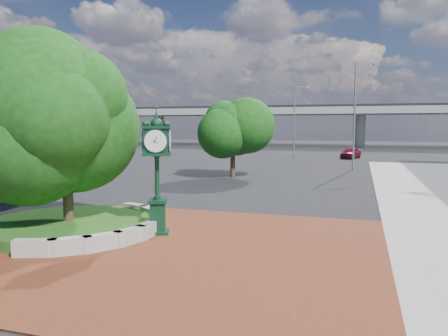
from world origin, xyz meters
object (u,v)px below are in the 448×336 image
at_px(parked_car, 351,153).
at_px(street_lamp_far, 296,116).
at_px(post_clock, 157,166).
at_px(street_lamp_near, 357,108).

height_order(parked_car, street_lamp_far, street_lamp_far).
bearing_deg(post_clock, street_lamp_near, 76.05).
height_order(parked_car, street_lamp_near, street_lamp_near).
xyz_separation_m(parked_car, street_lamp_far, (-6.37, -0.65, 4.30)).
bearing_deg(post_clock, street_lamp_far, 90.92).
bearing_deg(street_lamp_far, street_lamp_near, -61.01).
bearing_deg(street_lamp_far, post_clock, -89.08).
relative_size(parked_car, street_lamp_near, 0.43).
relative_size(post_clock, street_lamp_near, 0.48).
bearing_deg(street_lamp_near, post_clock, -103.95).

